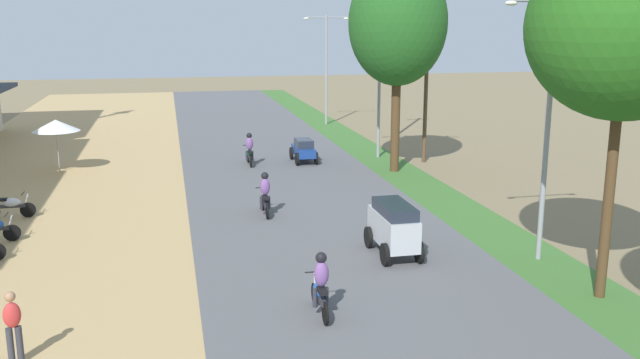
# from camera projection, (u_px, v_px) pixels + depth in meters

# --- Properties ---
(parked_motorbike_sixth) EXTENTS (1.80, 0.54, 0.94)m
(parked_motorbike_sixth) POSITION_uv_depth(u_px,v_px,m) (10.00, 205.00, 25.34)
(parked_motorbike_sixth) COLOR black
(parked_motorbike_sixth) RESTS_ON dirt_shoulder
(vendor_umbrella) EXTENTS (2.20, 2.20, 2.52)m
(vendor_umbrella) POSITION_uv_depth(u_px,v_px,m) (56.00, 126.00, 32.83)
(vendor_umbrella) COLOR #99999E
(vendor_umbrella) RESTS_ON dirt_shoulder
(pedestrian_on_shoulder) EXTENTS (0.41, 0.33, 1.62)m
(pedestrian_on_shoulder) POSITION_uv_depth(u_px,v_px,m) (13.00, 324.00, 14.44)
(pedestrian_on_shoulder) COLOR #33333D
(pedestrian_on_shoulder) RESTS_ON dirt_shoulder
(median_tree_second) EXTENTS (4.75, 4.75, 9.22)m
(median_tree_second) POSITION_uv_depth(u_px,v_px,m) (625.00, 28.00, 16.67)
(median_tree_second) COLOR #4C351E
(median_tree_second) RESTS_ON median_strip
(median_tree_third) EXTENTS (4.59, 4.59, 9.93)m
(median_tree_third) POSITION_uv_depth(u_px,v_px,m) (398.00, 24.00, 31.93)
(median_tree_third) COLOR #4C351E
(median_tree_third) RESTS_ON median_strip
(streetlamp_near) EXTENTS (3.16, 0.20, 7.79)m
(streetlamp_near) POSITION_uv_depth(u_px,v_px,m) (549.00, 112.00, 20.11)
(streetlamp_near) COLOR gray
(streetlamp_near) RESTS_ON median_strip
(streetlamp_mid) EXTENTS (3.16, 0.20, 7.04)m
(streetlamp_mid) POSITION_uv_depth(u_px,v_px,m) (379.00, 80.00, 36.03)
(streetlamp_mid) COLOR gray
(streetlamp_mid) RESTS_ON median_strip
(streetlamp_far) EXTENTS (3.16, 0.20, 7.50)m
(streetlamp_far) POSITION_uv_depth(u_px,v_px,m) (326.00, 62.00, 47.81)
(streetlamp_far) COLOR gray
(streetlamp_far) RESTS_ON median_strip
(utility_pole_near) EXTENTS (1.80, 0.20, 8.17)m
(utility_pole_near) POSITION_uv_depth(u_px,v_px,m) (396.00, 69.00, 42.91)
(utility_pole_near) COLOR brown
(utility_pole_near) RESTS_ON ground
(utility_pole_far) EXTENTS (1.80, 0.20, 8.05)m
(utility_pole_far) POSITION_uv_depth(u_px,v_px,m) (426.00, 81.00, 34.96)
(utility_pole_far) COLOR brown
(utility_pole_far) RESTS_ON ground
(car_van_silver) EXTENTS (1.19, 2.41, 1.67)m
(car_van_silver) POSITION_uv_depth(u_px,v_px,m) (394.00, 226.00, 21.17)
(car_van_silver) COLOR #B7BCC1
(car_van_silver) RESTS_ON road_strip
(car_sedan_blue) EXTENTS (1.10, 2.26, 1.19)m
(car_sedan_blue) POSITION_uv_depth(u_px,v_px,m) (304.00, 149.00, 35.40)
(car_sedan_blue) COLOR navy
(car_sedan_blue) RESTS_ON road_strip
(motorbike_ahead_third) EXTENTS (0.54, 1.80, 1.66)m
(motorbike_ahead_third) POSITION_uv_depth(u_px,v_px,m) (320.00, 285.00, 16.83)
(motorbike_ahead_third) COLOR black
(motorbike_ahead_third) RESTS_ON road_strip
(motorbike_ahead_fourth) EXTENTS (0.54, 1.80, 1.66)m
(motorbike_ahead_fourth) POSITION_uv_depth(u_px,v_px,m) (265.00, 195.00, 25.64)
(motorbike_ahead_fourth) COLOR black
(motorbike_ahead_fourth) RESTS_ON road_strip
(motorbike_ahead_fifth) EXTENTS (0.54, 1.80, 1.66)m
(motorbike_ahead_fifth) POSITION_uv_depth(u_px,v_px,m) (249.00, 150.00, 34.60)
(motorbike_ahead_fifth) COLOR black
(motorbike_ahead_fifth) RESTS_ON road_strip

